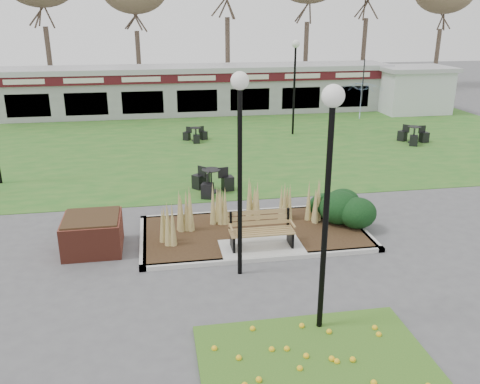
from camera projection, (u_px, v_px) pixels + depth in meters
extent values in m
plane|color=#515154|center=(263.00, 253.00, 13.38)|extent=(100.00, 100.00, 0.00)
cube|color=#246520|center=(210.00, 143.00, 24.51)|extent=(34.00, 16.00, 0.02)
cube|color=#366A1E|center=(317.00, 365.00, 9.09)|extent=(4.20, 3.00, 0.08)
cube|color=#311D13|center=(254.00, 233.00, 14.47)|extent=(6.22, 3.22, 0.12)
cube|color=#B7B7B2|center=(266.00, 258.00, 12.97)|extent=(6.40, 0.18, 0.12)
cube|color=#B7B7B2|center=(244.00, 212.00, 15.96)|extent=(6.40, 0.18, 0.12)
cube|color=#B7B7B2|center=(143.00, 241.00, 13.97)|extent=(0.18, 3.40, 0.12)
cube|color=#B7B7B2|center=(357.00, 226.00, 14.97)|extent=(0.18, 3.40, 0.12)
cube|color=#B7B7B2|center=(262.00, 249.00, 13.49)|extent=(2.20, 1.20, 0.13)
cone|color=tan|center=(185.00, 211.00, 14.32)|extent=(0.36, 0.36, 1.15)
cone|color=tan|center=(219.00, 204.00, 14.85)|extent=(0.36, 0.36, 1.15)
cone|color=tan|center=(254.00, 200.00, 15.22)|extent=(0.36, 0.36, 1.15)
cone|color=tan|center=(285.00, 200.00, 15.18)|extent=(0.36, 0.36, 1.15)
cone|color=tan|center=(315.00, 203.00, 14.93)|extent=(0.36, 0.36, 1.15)
cone|color=tan|center=(169.00, 223.00, 13.50)|extent=(0.36, 0.36, 1.15)
ellipsoid|color=black|center=(339.00, 208.00, 14.89)|extent=(1.21, 1.10, 0.99)
ellipsoid|color=black|center=(357.00, 213.00, 14.60)|extent=(1.10, 1.00, 0.90)
ellipsoid|color=black|center=(343.00, 203.00, 15.43)|extent=(1.06, 0.96, 0.86)
ellipsoid|color=black|center=(324.00, 206.00, 15.35)|extent=(0.92, 0.84, 0.76)
cube|color=olive|center=(262.00, 232.00, 13.33)|extent=(1.70, 0.57, 0.04)
cube|color=olive|center=(260.00, 217.00, 13.52)|extent=(1.70, 0.13, 0.44)
cube|color=black|center=(233.00, 241.00, 13.28)|extent=(0.06, 0.55, 0.42)
cube|color=black|center=(290.00, 237.00, 13.53)|extent=(0.06, 0.55, 0.42)
cube|color=black|center=(231.00, 220.00, 13.40)|extent=(0.06, 0.06, 0.50)
cube|color=black|center=(288.00, 217.00, 13.65)|extent=(0.06, 0.06, 0.50)
cube|color=olive|center=(231.00, 228.00, 13.12)|extent=(0.05, 0.50, 0.04)
cube|color=olive|center=(292.00, 224.00, 13.38)|extent=(0.05, 0.50, 0.04)
cube|color=brown|center=(93.00, 234.00, 13.45)|extent=(1.50, 1.50, 0.90)
cube|color=#311D13|center=(91.00, 218.00, 13.29)|extent=(1.40, 1.40, 0.06)
cube|color=gray|center=(195.00, 92.00, 31.51)|extent=(24.00, 3.00, 2.60)
cube|color=#4B1016|center=(197.00, 78.00, 29.72)|extent=(24.00, 0.18, 0.55)
cube|color=#B7B7BC|center=(194.00, 68.00, 31.02)|extent=(24.60, 3.40, 0.30)
cube|color=silver|center=(197.00, 78.00, 29.62)|extent=(22.00, 0.02, 0.28)
cube|color=black|center=(197.00, 101.00, 30.26)|extent=(22.00, 0.10, 1.30)
cube|color=silver|center=(413.00, 91.00, 31.81)|extent=(4.00, 3.00, 2.60)
cube|color=#B7B7BC|center=(415.00, 69.00, 31.35)|extent=(4.40, 3.40, 0.25)
cylinder|color=#47382B|center=(62.00, 61.00, 37.06)|extent=(0.36, 0.36, 5.17)
cylinder|color=#47382B|center=(145.00, 60.00, 38.02)|extent=(0.36, 0.36, 5.17)
cylinder|color=#47382B|center=(224.00, 59.00, 38.99)|extent=(0.36, 0.36, 5.17)
cylinder|color=#47382B|center=(300.00, 58.00, 39.95)|extent=(0.36, 0.36, 5.17)
cylinder|color=#47382B|center=(372.00, 57.00, 40.91)|extent=(0.36, 0.36, 5.17)
cylinder|color=#47382B|center=(440.00, 56.00, 41.87)|extent=(0.36, 0.36, 5.17)
cylinder|color=black|center=(240.00, 187.00, 11.62)|extent=(0.11, 0.11, 4.45)
sphere|color=white|center=(240.00, 81.00, 10.81)|extent=(0.40, 0.40, 0.40)
cylinder|color=black|center=(325.00, 227.00, 9.44)|extent=(0.11, 0.11, 4.48)
sphere|color=white|center=(333.00, 96.00, 8.63)|extent=(0.40, 0.40, 0.40)
cylinder|color=black|center=(294.00, 92.00, 25.64)|extent=(0.11, 0.11, 4.36)
sphere|color=white|center=(296.00, 44.00, 24.85)|extent=(0.39, 0.39, 0.39)
cylinder|color=black|center=(211.00, 191.00, 17.88)|extent=(0.49, 0.49, 0.03)
cylinder|color=black|center=(211.00, 181.00, 17.75)|extent=(0.06, 0.06, 0.79)
cylinder|color=black|center=(211.00, 170.00, 17.61)|extent=(0.66, 0.66, 0.03)
cube|color=black|center=(228.00, 183.00, 18.00)|extent=(0.44, 0.44, 0.51)
cube|color=black|center=(199.00, 182.00, 18.17)|extent=(0.53, 0.53, 0.51)
cube|color=black|center=(207.00, 191.00, 17.24)|extent=(0.48, 0.48, 0.51)
cylinder|color=black|center=(196.00, 141.00, 24.96)|extent=(0.39, 0.39, 0.03)
cylinder|color=black|center=(196.00, 134.00, 24.86)|extent=(0.04, 0.04, 0.63)
cylinder|color=black|center=(195.00, 128.00, 24.75)|extent=(0.53, 0.53, 0.02)
cube|color=black|center=(204.00, 135.00, 25.19)|extent=(0.41, 0.41, 0.40)
cube|color=black|center=(187.00, 136.00, 25.06)|extent=(0.41, 0.41, 0.40)
cube|color=black|center=(196.00, 139.00, 24.45)|extent=(0.30, 0.30, 0.40)
cylinder|color=black|center=(413.00, 142.00, 24.60)|extent=(0.47, 0.47, 0.03)
cylinder|color=black|center=(414.00, 135.00, 24.47)|extent=(0.05, 0.05, 0.77)
cylinder|color=black|center=(415.00, 127.00, 24.34)|extent=(0.64, 0.64, 0.03)
cube|color=black|center=(424.00, 137.00, 24.65)|extent=(0.39, 0.39, 0.49)
cube|color=black|center=(402.00, 136.00, 24.92)|extent=(0.50, 0.50, 0.49)
cube|color=black|center=(414.00, 141.00, 23.99)|extent=(0.48, 0.48, 0.49)
cylinder|color=black|center=(361.00, 112.00, 26.36)|extent=(0.06, 0.06, 2.20)
imported|color=#3873C4|center=(361.00, 101.00, 26.16)|extent=(2.57, 2.60, 1.95)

